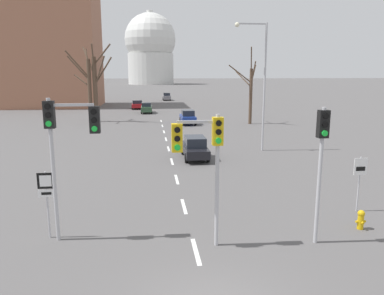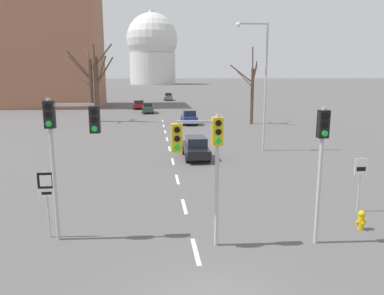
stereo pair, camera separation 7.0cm
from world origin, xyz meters
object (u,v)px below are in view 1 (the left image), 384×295
at_px(traffic_signal_near_left, 66,134).
at_px(sedan_mid_centre, 188,117).
at_px(traffic_signal_near_right, 321,150).
at_px(route_sign_post, 47,193).
at_px(sedan_far_left, 138,104).
at_px(sedan_far_right, 167,97).
at_px(speed_limit_sign, 360,175).
at_px(fire_hydrant, 361,219).
at_px(traffic_signal_centre_tall, 203,148).
at_px(sedan_near_right, 195,147).
at_px(sedan_near_left, 146,108).
at_px(street_lamp_right, 260,75).

distance_m(traffic_signal_near_left, sedan_mid_centre, 32.14).
height_order(traffic_signal_near_right, route_sign_post, traffic_signal_near_right).
height_order(sedan_far_left, sedan_far_right, sedan_far_right).
height_order(traffic_signal_near_right, speed_limit_sign, traffic_signal_near_right).
bearing_deg(sedan_far_left, fire_hydrant, -78.86).
relative_size(traffic_signal_centre_tall, route_sign_post, 1.84).
height_order(traffic_signal_near_left, route_sign_post, traffic_signal_near_left).
relative_size(traffic_signal_centre_tall, sedan_near_right, 1.08).
xyz_separation_m(speed_limit_sign, sedan_near_left, (-9.54, 43.03, -0.88)).
bearing_deg(speed_limit_sign, traffic_signal_centre_tall, -160.51).
relative_size(traffic_signal_near_right, sedan_near_left, 1.14).
distance_m(traffic_signal_near_right, sedan_far_right, 72.53).
bearing_deg(speed_limit_sign, sedan_near_left, 102.51).
xyz_separation_m(fire_hydrant, sedan_near_right, (-5.01, 13.18, 0.39)).
bearing_deg(sedan_mid_centre, speed_limit_sign, -81.27).
bearing_deg(sedan_mid_centre, sedan_near_left, 110.41).
height_order(traffic_signal_near_left, fire_hydrant, traffic_signal_near_left).
distance_m(fire_hydrant, sedan_mid_centre, 31.66).
relative_size(street_lamp_right, sedan_mid_centre, 2.39).
height_order(street_lamp_right, sedan_mid_centre, street_lamp_right).
bearing_deg(traffic_signal_near_left, sedan_mid_centre, 76.34).
xyz_separation_m(traffic_signal_near_right, fire_hydrant, (2.30, 0.95, -3.03)).
relative_size(sedan_far_left, sedan_far_right, 0.90).
relative_size(sedan_near_left, sedan_far_right, 1.02).
bearing_deg(sedan_near_left, sedan_near_right, -83.50).
height_order(traffic_signal_near_right, sedan_near_left, traffic_signal_near_right).
height_order(traffic_signal_near_left, sedan_near_right, traffic_signal_near_left).
relative_size(speed_limit_sign, sedan_near_left, 0.57).
height_order(speed_limit_sign, sedan_mid_centre, speed_limit_sign).
relative_size(traffic_signal_near_right, route_sign_post, 1.92).
bearing_deg(speed_limit_sign, fire_hydrant, -116.39).
height_order(traffic_signal_centre_tall, sedan_near_right, traffic_signal_centre_tall).
distance_m(traffic_signal_near_right, sedan_mid_centre, 32.53).
xyz_separation_m(route_sign_post, sedan_near_right, (7.05, 12.59, -0.95)).
distance_m(traffic_signal_centre_tall, fire_hydrant, 7.20).
bearing_deg(traffic_signal_near_left, fire_hydrant, -1.86).
height_order(street_lamp_right, sedan_near_right, street_lamp_right).
distance_m(traffic_signal_near_right, street_lamp_right, 16.66).
distance_m(speed_limit_sign, sedan_near_right, 12.81).
relative_size(traffic_signal_near_right, fire_hydrant, 6.31).
distance_m(traffic_signal_centre_tall, sedan_far_left, 52.57).
bearing_deg(fire_hydrant, street_lamp_right, 89.02).
bearing_deg(street_lamp_right, sedan_mid_centre, 103.55).
bearing_deg(traffic_signal_centre_tall, sedan_mid_centre, 85.01).
distance_m(fire_hydrant, street_lamp_right, 16.29).
height_order(traffic_signal_centre_tall, speed_limit_sign, traffic_signal_centre_tall).
bearing_deg(sedan_near_right, sedan_far_left, 97.64).
xyz_separation_m(traffic_signal_centre_tall, route_sign_post, (-5.63, 1.33, -1.82)).
distance_m(fire_hydrant, sedan_near_right, 14.11).
distance_m(sedan_near_left, sedan_mid_centre, 14.34).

